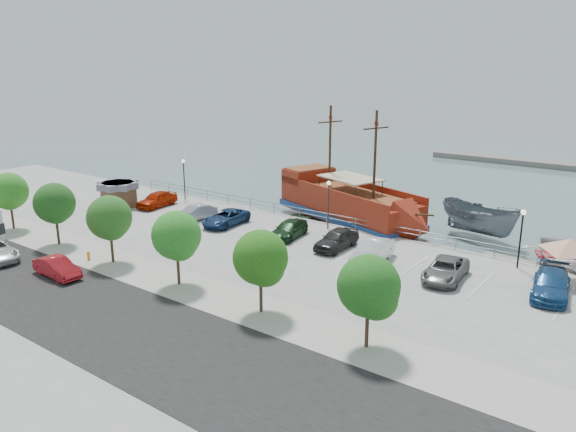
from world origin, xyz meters
The scene contains 33 objects.
ground centered at (0.00, 0.00, -1.00)m, with size 160.00×160.00×0.00m, color slate.
land_slab centered at (0.00, -21.00, -0.60)m, with size 100.00×58.00×1.20m, color gray.
street centered at (0.00, -16.00, 0.01)m, with size 100.00×8.00×0.04m, color black.
sidewalk centered at (0.00, -10.00, 0.01)m, with size 100.00×4.00×0.05m, color #A8A499.
seawall_railing centered at (0.00, 7.80, 0.53)m, with size 50.00×0.06×1.00m.
far_shore centered at (10.00, 55.00, -0.60)m, with size 40.00×3.00×0.80m, color slate.
pirate_ship centered at (0.13, 11.36, 0.94)m, with size 18.65×10.35×11.56m.
patrol_boat centered at (10.50, 14.73, 0.52)m, with size 2.96×7.86×3.04m, color slate.
speedboat centered at (18.27, 10.92, -0.17)m, with size 5.74×8.04×1.66m, color silver.
dock_west centered at (-14.07, 9.20, -0.81)m, with size 6.61×1.89×0.38m, color gray.
dock_mid centered at (8.75, 9.20, -0.80)m, with size 6.96×1.99×0.40m, color gray.
dock_east centered at (16.36, 9.20, -0.78)m, with size 7.63×2.18×0.44m, color gray.
shed centered at (-20.99, 0.36, 1.35)m, with size 3.75×3.75×2.53m.
canopy_tent centered at (19.22, 5.94, 2.94)m, with size 4.57×4.57×3.37m.
street_sedan centered at (-8.65, -14.01, 0.67)m, with size 1.43×4.09×1.35m, color #B21820.
fire_hydrant centered at (-9.81, -10.80, 0.36)m, with size 0.23×0.23×0.67m.
lamp_post_left centered at (-18.00, 6.50, 2.94)m, with size 0.36×0.36×4.28m.
lamp_post_mid centered at (0.00, 6.50, 2.94)m, with size 0.36×0.36×4.28m.
lamp_post_right centered at (16.00, 6.50, 2.94)m, with size 0.36×0.36×4.28m.
tree_a centered at (-21.85, -10.07, 3.30)m, with size 3.30×3.20×5.00m.
tree_b centered at (-14.85, -10.07, 3.30)m, with size 3.30×3.20×5.00m.
tree_c centered at (-7.85, -10.07, 3.30)m, with size 3.30×3.20×5.00m.
tree_d centered at (-0.85, -10.07, 3.30)m, with size 3.30×3.20×5.00m.
tree_e centered at (6.15, -10.07, 3.30)m, with size 3.30×3.20×5.00m.
tree_f centered at (13.15, -10.07, 3.30)m, with size 3.30×3.20×5.00m.
parked_car_a centered at (-17.92, 2.65, 0.79)m, with size 1.86×4.62×1.57m, color #AA1F03.
parked_car_b centered at (-11.35, 1.55, 0.69)m, with size 1.46×4.19×1.38m, color #A0A3B0.
parked_car_c centered at (-7.90, 1.99, 0.69)m, with size 2.29×4.96×1.38m, color navy.
parked_car_d centered at (-1.27, 2.43, 0.69)m, with size 1.92×4.73×1.37m, color #123218.
parked_car_e centered at (3.44, 2.41, 0.79)m, with size 1.86×4.63×1.58m, color #242424.
parked_car_f centered at (7.18, 1.29, 0.84)m, with size 1.77×5.07×1.67m, color white.
parked_car_g centered at (12.70, 1.35, 0.69)m, with size 2.30×4.98×1.38m, color slate.
parked_car_h centered at (19.01, 2.70, 0.76)m, with size 2.14×5.26×1.53m, color navy.
Camera 1 is at (25.34, -33.24, 14.29)m, focal length 35.00 mm.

